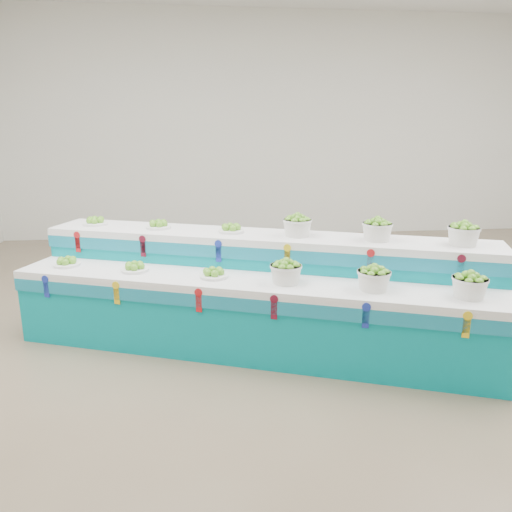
# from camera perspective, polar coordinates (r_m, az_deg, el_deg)

# --- Properties ---
(ground) EXTENTS (10.00, 10.00, 0.00)m
(ground) POSITION_cam_1_polar(r_m,az_deg,el_deg) (4.92, 11.08, -10.17)
(ground) COLOR brown
(ground) RESTS_ON ground
(back_wall) EXTENTS (10.00, 0.00, 10.00)m
(back_wall) POSITION_cam_1_polar(r_m,az_deg,el_deg) (9.34, 2.36, 14.61)
(back_wall) COLOR silver
(back_wall) RESTS_ON ground
(display_stand) EXTENTS (4.59, 2.65, 1.02)m
(display_stand) POSITION_cam_1_polar(r_m,az_deg,el_deg) (4.73, -0.00, -4.21)
(display_stand) COLOR #038F9A
(display_stand) RESTS_ON ground
(plate_lower_left) EXTENTS (0.34, 0.34, 0.10)m
(plate_lower_left) POSITION_cam_1_polar(r_m,az_deg,el_deg) (5.17, -20.99, -0.55)
(plate_lower_left) COLOR white
(plate_lower_left) RESTS_ON display_stand
(plate_lower_mid) EXTENTS (0.34, 0.34, 0.10)m
(plate_lower_mid) POSITION_cam_1_polar(r_m,az_deg,el_deg) (4.80, -13.82, -1.16)
(plate_lower_mid) COLOR white
(plate_lower_mid) RESTS_ON display_stand
(plate_lower_right) EXTENTS (0.34, 0.34, 0.10)m
(plate_lower_right) POSITION_cam_1_polar(r_m,az_deg,el_deg) (4.49, -4.91, -1.88)
(plate_lower_right) COLOR white
(plate_lower_right) RESTS_ON display_stand
(basket_lower_left) EXTENTS (0.36, 0.36, 0.21)m
(basket_lower_left) POSITION_cam_1_polar(r_m,az_deg,el_deg) (4.31, 3.46, -1.81)
(basket_lower_left) COLOR silver
(basket_lower_left) RESTS_ON display_stand
(basket_lower_mid) EXTENTS (0.36, 0.36, 0.21)m
(basket_lower_mid) POSITION_cam_1_polar(r_m,az_deg,el_deg) (4.24, 13.41, -2.49)
(basket_lower_mid) COLOR silver
(basket_lower_mid) RESTS_ON display_stand
(basket_lower_right) EXTENTS (0.36, 0.36, 0.21)m
(basket_lower_right) POSITION_cam_1_polar(r_m,az_deg,el_deg) (4.30, 23.41, -3.09)
(basket_lower_right) COLOR silver
(basket_lower_right) RESTS_ON display_stand
(plate_upper_left) EXTENTS (0.34, 0.34, 0.10)m
(plate_upper_left) POSITION_cam_1_polar(r_m,az_deg,el_deg) (5.56, -18.04, 3.91)
(plate_upper_left) COLOR white
(plate_upper_left) RESTS_ON display_stand
(plate_upper_mid) EXTENTS (0.34, 0.34, 0.10)m
(plate_upper_mid) POSITION_cam_1_polar(r_m,az_deg,el_deg) (5.21, -11.19, 3.66)
(plate_upper_mid) COLOR white
(plate_upper_mid) RESTS_ON display_stand
(plate_upper_right) EXTENTS (0.34, 0.34, 0.10)m
(plate_upper_right) POSITION_cam_1_polar(r_m,az_deg,el_deg) (4.92, -2.88, 3.28)
(plate_upper_right) COLOR white
(plate_upper_right) RESTS_ON display_stand
(basket_upper_left) EXTENTS (0.36, 0.36, 0.21)m
(basket_upper_left) POSITION_cam_1_polar(r_m,az_deg,el_deg) (4.76, 4.79, 3.53)
(basket_upper_left) COLOR silver
(basket_upper_left) RESTS_ON display_stand
(basket_upper_mid) EXTENTS (0.36, 0.36, 0.21)m
(basket_upper_mid) POSITION_cam_1_polar(r_m,az_deg,el_deg) (4.70, 13.79, 2.99)
(basket_upper_mid) COLOR silver
(basket_upper_mid) RESTS_ON display_stand
(basket_upper_right) EXTENTS (0.36, 0.36, 0.21)m
(basket_upper_right) POSITION_cam_1_polar(r_m,az_deg,el_deg) (4.76, 22.81, 2.37)
(basket_upper_right) COLOR silver
(basket_upper_right) RESTS_ON display_stand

